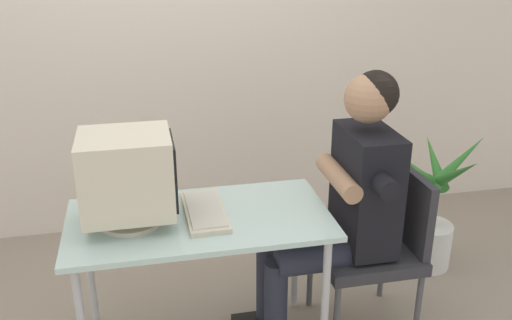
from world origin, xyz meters
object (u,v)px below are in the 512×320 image
keyboard (205,211)px  potted_plant (431,213)px  crt_monitor (128,175)px  office_chair (378,241)px  person_seated (344,198)px  desk (200,232)px

keyboard → potted_plant: potted_plant is taller
crt_monitor → office_chair: size_ratio=0.48×
crt_monitor → office_chair: crt_monitor is taller
keyboard → person_seated: size_ratio=0.31×
office_chair → desk: bearing=-178.5°
office_chair → potted_plant: size_ratio=1.02×
keyboard → crt_monitor: bearing=-177.1°
desk → potted_plant: (1.42, 0.47, -0.30)m
desk → office_chair: bearing=1.5°
person_seated → potted_plant: person_seated is taller
crt_monitor → keyboard: crt_monitor is taller
keyboard → person_seated: person_seated is taller
crt_monitor → keyboard: 0.38m
crt_monitor → office_chair: 1.25m
desk → crt_monitor: size_ratio=2.87×
desk → person_seated: size_ratio=0.87×
office_chair → potted_plant: 0.72m
crt_monitor → office_chair: bearing=0.7°
keyboard → potted_plant: bearing=17.9°
keyboard → office_chair: 0.88m
potted_plant → desk: bearing=-161.5°
desk → keyboard: bearing=42.4°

